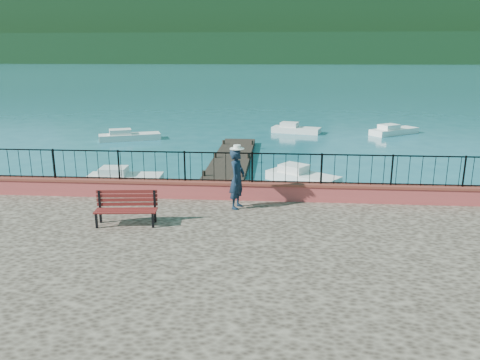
% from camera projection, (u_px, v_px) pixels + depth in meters
% --- Properties ---
extents(ground, '(2000.00, 2000.00, 0.00)m').
position_uv_depth(ground, '(255.00, 287.00, 12.03)').
color(ground, '#19596B').
rests_on(ground, ground).
extents(parapet, '(28.00, 0.46, 0.58)m').
position_uv_depth(parapet, '(261.00, 191.00, 15.20)').
color(parapet, '#B54241').
rests_on(parapet, promenade).
extents(railing, '(27.00, 0.05, 0.95)m').
position_uv_depth(railing, '(262.00, 168.00, 15.00)').
color(railing, black).
rests_on(railing, parapet).
extents(dock, '(2.00, 16.00, 0.30)m').
position_uv_depth(dock, '(228.00, 169.00, 23.69)').
color(dock, '#2D231C').
rests_on(dock, ground).
extents(far_forest, '(900.00, 60.00, 18.00)m').
position_uv_depth(far_forest, '(278.00, 49.00, 298.38)').
color(far_forest, black).
rests_on(far_forest, ground).
extents(foothills, '(900.00, 120.00, 44.00)m').
position_uv_depth(foothills, '(279.00, 32.00, 352.74)').
color(foothills, black).
rests_on(foothills, ground).
extents(companion_hill, '(448.00, 384.00, 180.00)m').
position_uv_depth(companion_hill, '(472.00, 59.00, 533.81)').
color(companion_hill, '#142D23').
rests_on(companion_hill, ground).
extents(park_bench, '(1.74, 0.73, 0.94)m').
position_uv_depth(park_bench, '(126.00, 215.00, 12.94)').
color(park_bench, black).
rests_on(park_bench, promenade).
extents(person, '(0.61, 0.77, 1.85)m').
position_uv_depth(person, '(237.00, 179.00, 14.20)').
color(person, '#101F31').
rests_on(person, promenade).
extents(hat, '(0.44, 0.44, 0.12)m').
position_uv_depth(hat, '(237.00, 147.00, 13.95)').
color(hat, white).
rests_on(hat, person).
extents(boat_0, '(3.44, 1.50, 0.80)m').
position_uv_depth(boat_0, '(125.00, 175.00, 21.48)').
color(boat_0, silver).
rests_on(boat_0, ground).
extents(boat_1, '(3.53, 3.04, 0.80)m').
position_uv_depth(boat_1, '(303.00, 174.00, 21.71)').
color(boat_1, silver).
rests_on(boat_1, ground).
extents(boat_3, '(4.33, 2.76, 0.80)m').
position_uv_depth(boat_3, '(130.00, 134.00, 32.53)').
color(boat_3, silver).
rests_on(boat_3, ground).
extents(boat_4, '(3.81, 2.25, 0.80)m').
position_uv_depth(boat_4, '(296.00, 128.00, 35.46)').
color(boat_4, silver).
rests_on(boat_4, ground).
extents(boat_5, '(3.97, 3.34, 0.80)m').
position_uv_depth(boat_5, '(394.00, 129.00, 34.86)').
color(boat_5, white).
rests_on(boat_5, ground).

